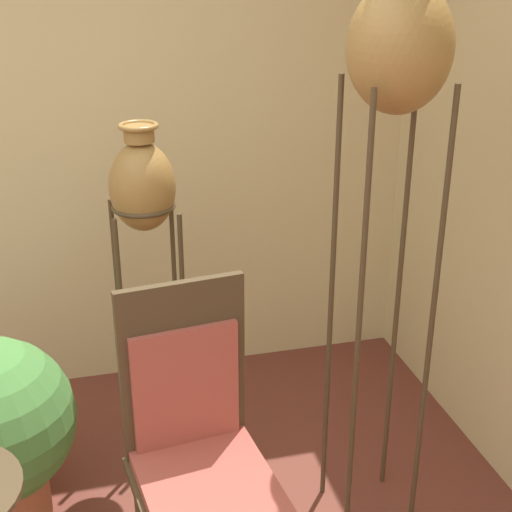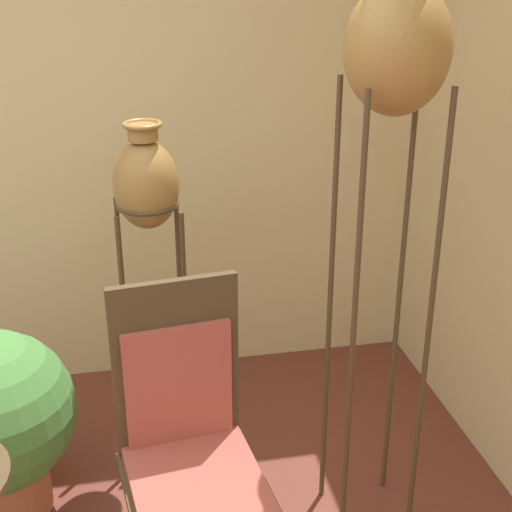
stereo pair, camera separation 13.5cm
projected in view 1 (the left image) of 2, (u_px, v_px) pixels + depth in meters
vase_stand_tall at (399, 61)px, 2.22m from camera, size 0.33×0.33×2.13m
vase_stand_medium at (143, 196)px, 2.80m from camera, size 0.27×0.27×1.50m
chair at (198, 441)px, 2.31m from camera, size 0.51×0.56×1.15m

